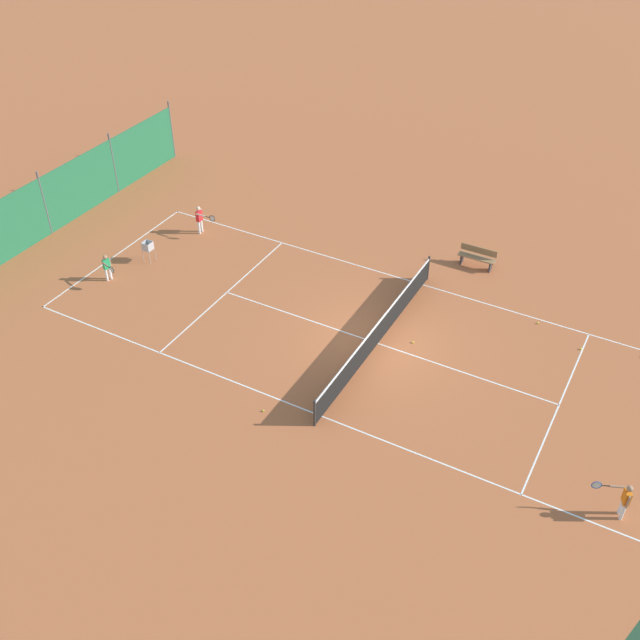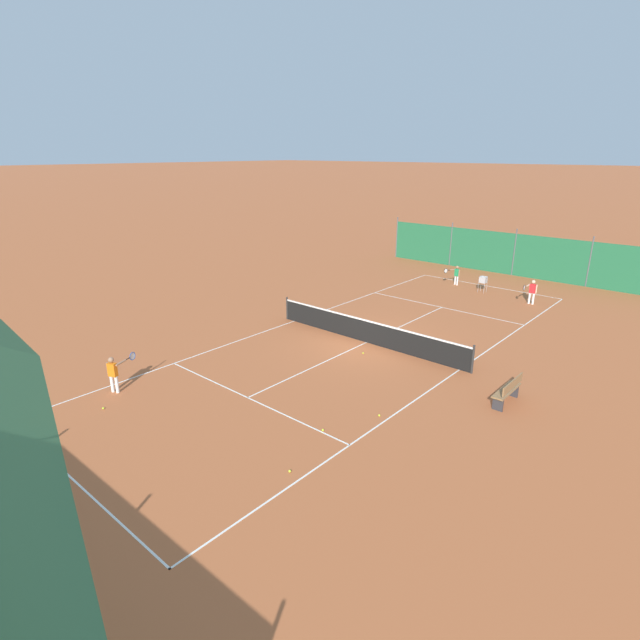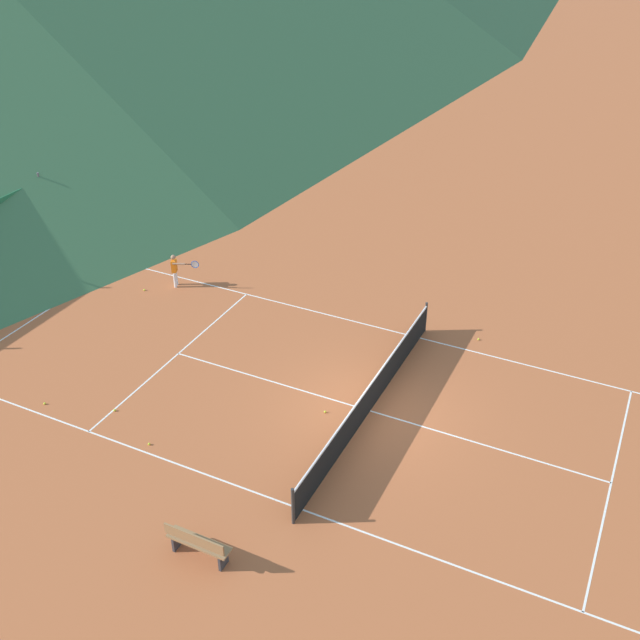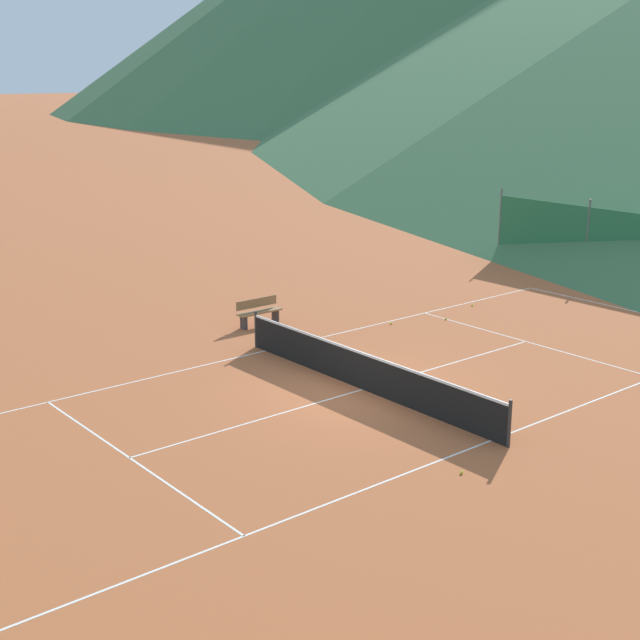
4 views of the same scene
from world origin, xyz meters
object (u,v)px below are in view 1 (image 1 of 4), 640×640
player_near_baseline (107,266)px  player_far_baseline (624,499)px  tennis_net (378,332)px  tennis_ball_near_corner (538,323)px  player_far_service (200,218)px  tennis_ball_service_box (413,342)px  tennis_ball_far_corner (263,411)px  tennis_ball_by_net_right (581,349)px  ball_hopper (148,247)px  courtside_bench (477,257)px

player_near_baseline → player_far_baseline: 19.90m
tennis_net → tennis_ball_near_corner: (-3.82, 4.63, -0.47)m
tennis_net → player_near_baseline: (1.54, -10.89, 0.17)m
player_far_baseline → player_far_service: bearing=-109.6°
player_far_service → tennis_ball_service_box: size_ratio=18.99×
tennis_ball_far_corner → tennis_ball_near_corner: (-8.62, 6.34, 0.00)m
player_far_service → player_far_baseline: size_ratio=1.02×
tennis_ball_near_corner → tennis_ball_by_net_right: bearing=67.2°
player_far_service → ball_hopper: bearing=-10.8°
tennis_net → player_far_baseline: (3.54, 8.92, 0.22)m
player_far_service → courtside_bench: player_far_service is taller
player_near_baseline → player_far_baseline: size_ratio=0.92×
player_far_baseline → player_near_baseline: bearing=-95.8°
tennis_ball_service_box → courtside_bench: size_ratio=0.04×
tennis_ball_far_corner → tennis_ball_service_box: size_ratio=1.00×
player_far_service → tennis_ball_far_corner: size_ratio=18.99×
tennis_net → player_far_service: size_ratio=7.32×
tennis_net → player_far_baseline: player_far_baseline is taller
tennis_ball_near_corner → courtside_bench: bearing=-127.8°
tennis_net → ball_hopper: (-0.32, -10.39, 0.15)m
ball_hopper → courtside_bench: size_ratio=0.59×
player_near_baseline → tennis_ball_near_corner: bearing=109.1°
player_far_service → courtside_bench: (-3.21, 11.24, -0.28)m
tennis_ball_service_box → ball_hopper: bearing=-88.5°
player_far_service → player_far_baseline: bearing=70.4°
player_far_baseline → tennis_ball_far_corner: bearing=-83.2°
tennis_ball_near_corner → player_far_baseline: bearing=30.3°
player_near_baseline → player_far_service: (-4.67, 1.03, 0.07)m
tennis_ball_far_corner → tennis_ball_service_box: same height
tennis_ball_near_corner → tennis_ball_service_box: bearing=-47.9°
courtside_bench → player_far_service: bearing=-74.1°
tennis_net → player_far_service: player_far_service is taller
player_far_baseline → ball_hopper: bearing=-101.3°
player_far_baseline → tennis_ball_near_corner: player_far_baseline is taller
player_far_baseline → tennis_net: bearing=-111.6°
tennis_ball_far_corner → tennis_ball_near_corner: same height
tennis_net → player_far_baseline: 9.60m
player_far_service → tennis_ball_near_corner: bearing=92.7°
courtside_bench → tennis_net: bearing=-12.3°
player_near_baseline → tennis_ball_far_corner: player_near_baseline is taller
tennis_ball_far_corner → player_far_baseline: bearing=96.8°
tennis_net → tennis_ball_service_box: size_ratio=139.09×
player_near_baseline → tennis_ball_by_net_right: player_near_baseline is taller
tennis_ball_by_net_right → tennis_ball_near_corner: bearing=-112.8°
tennis_ball_by_net_right → tennis_net: bearing=-63.9°
tennis_ball_far_corner → courtside_bench: bearing=164.5°
tennis_ball_far_corner → ball_hopper: ball_hopper is taller
courtside_bench → tennis_ball_by_net_right: bearing=56.8°
tennis_ball_service_box → player_far_baseline: bearing=62.1°
tennis_net → ball_hopper: 10.40m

